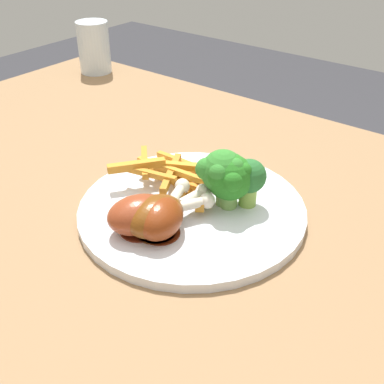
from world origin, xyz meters
The scene contains 10 objects.
dining_table centered at (0.00, 0.00, 0.64)m, with size 1.17×0.80×0.74m.
dinner_plate centered at (-0.03, -0.03, 0.75)m, with size 0.28×0.28×0.01m, color silver.
broccoli_floret_front centered at (-0.06, -0.05, 0.80)m, with size 0.06×0.06×0.07m.
broccoli_floret_middle centered at (-0.05, -0.05, 0.80)m, with size 0.06×0.06×0.07m.
broccoli_floret_back centered at (-0.08, -0.07, 0.79)m, with size 0.04×0.04×0.06m.
carrot_fries_pile centered at (0.02, -0.05, 0.77)m, with size 0.15×0.12×0.04m.
chicken_drumstick_near centered at (-0.01, 0.04, 0.78)m, with size 0.09×0.13×0.04m.
chicken_drumstick_far centered at (-0.03, 0.03, 0.78)m, with size 0.06×0.13×0.04m.
chicken_drumstick_extra centered at (-0.03, 0.03, 0.78)m, with size 0.07×0.12×0.04m.
water_glass centered at (0.47, -0.33, 0.80)m, with size 0.07×0.07×0.11m, color silver.
Camera 1 is at (-0.33, 0.36, 1.09)m, focal length 44.77 mm.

